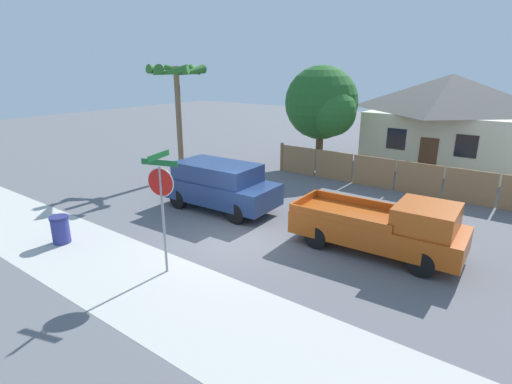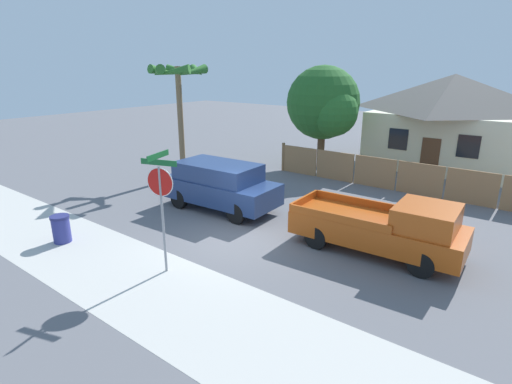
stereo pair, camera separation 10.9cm
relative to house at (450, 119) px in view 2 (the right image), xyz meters
The scene contains 10 objects.
ground_plane 15.91m from the house, 100.60° to the right, with size 80.00×80.00×0.00m, color slate.
sidewalk_strip 19.42m from the house, 98.63° to the right, with size 36.00×3.20×0.01m.
wooden_fence 7.10m from the house, 94.15° to the right, with size 12.45×0.12×1.53m.
house is the anchor object (origin of this frame).
oak_tree 7.32m from the house, 135.47° to the right, with size 4.12×3.92×5.55m.
palm_tree 15.07m from the house, 132.46° to the right, with size 2.74×2.95×5.56m.
red_suv 14.56m from the house, 111.31° to the right, with size 4.75×2.19×1.86m.
orange_pickup 13.66m from the house, 84.14° to the right, with size 5.13×2.14×1.74m.
stop_sign 18.46m from the house, 99.42° to the right, with size 1.02×0.92×3.36m.
trash_bin 20.40m from the house, 110.81° to the right, with size 0.59×0.59×0.90m.
Camera 2 is at (7.89, -9.22, 5.46)m, focal length 28.00 mm.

